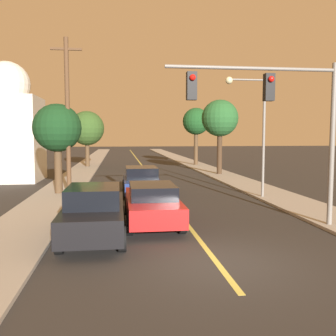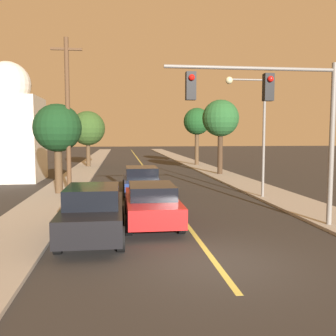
# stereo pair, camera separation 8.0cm
# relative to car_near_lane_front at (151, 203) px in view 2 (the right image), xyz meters

# --- Properties ---
(ground_plane) EXTENTS (200.00, 200.00, 0.00)m
(ground_plane) POSITION_rel_car_near_lane_front_xyz_m (1.25, -4.46, -0.78)
(ground_plane) COLOR #2D2B28
(road_surface) EXTENTS (8.96, 80.00, 0.01)m
(road_surface) POSITION_rel_car_near_lane_front_xyz_m (1.25, 31.54, -0.77)
(road_surface) COLOR #2D2B28
(road_surface) RESTS_ON ground
(sidewalk_left) EXTENTS (2.50, 80.00, 0.12)m
(sidewalk_left) POSITION_rel_car_near_lane_front_xyz_m (-4.48, 31.54, -0.72)
(sidewalk_left) COLOR #9E998E
(sidewalk_left) RESTS_ON ground
(sidewalk_right) EXTENTS (2.50, 80.00, 0.12)m
(sidewalk_right) POSITION_rel_car_near_lane_front_xyz_m (6.99, 31.54, -0.72)
(sidewalk_right) COLOR #9E998E
(sidewalk_right) RESTS_ON ground
(car_near_lane_front) EXTENTS (1.94, 5.11, 1.48)m
(car_near_lane_front) POSITION_rel_car_near_lane_front_xyz_m (0.00, 0.00, 0.00)
(car_near_lane_front) COLOR red
(car_near_lane_front) RESTS_ON ground
(car_near_lane_second) EXTENTS (1.98, 5.10, 1.55)m
(car_near_lane_second) POSITION_rel_car_near_lane_front_xyz_m (0.00, 6.62, 0.01)
(car_near_lane_second) COLOR navy
(car_near_lane_second) RESTS_ON ground
(car_outer_lane_front) EXTENTS (1.93, 4.93, 1.67)m
(car_outer_lane_front) POSITION_rel_car_near_lane_front_xyz_m (-1.97, -1.74, 0.08)
(car_outer_lane_front) COLOR black
(car_outer_lane_front) RESTS_ON ground
(traffic_signal_mast) EXTENTS (5.92, 0.42, 5.57)m
(traffic_signal_mast) POSITION_rel_car_near_lane_front_xyz_m (4.12, -1.41, 3.39)
(traffic_signal_mast) COLOR slate
(traffic_signal_mast) RESTS_ON ground
(streetlamp_right) EXTENTS (2.10, 0.36, 6.01)m
(streetlamp_right) POSITION_rel_car_near_lane_front_xyz_m (5.53, 4.66, 3.32)
(streetlamp_right) COLOR slate
(streetlamp_right) RESTS_ON ground
(utility_pole_left) EXTENTS (1.60, 0.24, 8.16)m
(utility_pole_left) POSITION_rel_car_near_lane_front_xyz_m (-3.83, 6.76, 3.59)
(utility_pole_left) COLOR #513823
(utility_pole_left) RESTS_ON ground
(tree_left_near) EXTENTS (2.57, 2.57, 4.80)m
(tree_left_near) POSITION_rel_car_near_lane_front_xyz_m (-4.43, 7.16, 2.80)
(tree_left_near) COLOR #4C3823
(tree_left_near) RESTS_ON ground
(tree_left_far) EXTENTS (3.42, 3.42, 5.53)m
(tree_left_far) POSITION_rel_car_near_lane_front_xyz_m (-4.33, 24.78, 3.14)
(tree_left_far) COLOR #4C3823
(tree_left_far) RESTS_ON ground
(tree_right_near) EXTENTS (2.83, 2.83, 6.00)m
(tree_right_near) POSITION_rel_car_near_lane_front_xyz_m (6.93, 25.46, 3.86)
(tree_right_near) COLOR #4C3823
(tree_right_near) RESTS_ON ground
(tree_right_far) EXTENTS (2.95, 2.95, 5.97)m
(tree_right_far) POSITION_rel_car_near_lane_front_xyz_m (6.90, 15.94, 3.78)
(tree_right_far) COLOR #3D2B1C
(tree_right_far) RESTS_ON ground
(domed_building_left) EXTENTS (4.29, 4.29, 8.36)m
(domed_building_left) POSITION_rel_car_near_lane_front_xyz_m (-8.87, 14.21, 3.03)
(domed_building_left) COLOR beige
(domed_building_left) RESTS_ON ground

